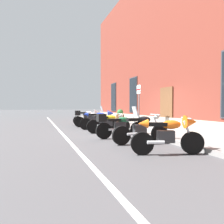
{
  "coord_description": "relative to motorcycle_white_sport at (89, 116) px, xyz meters",
  "views": [
    {
      "loc": [
        9.55,
        -4.3,
        1.3
      ],
      "look_at": [
        -1.42,
        -0.38,
        0.97
      ],
      "focal_mm": 33.68,
      "sensor_mm": 36.0,
      "label": 1
    }
  ],
  "objects": [
    {
      "name": "ground_plane",
      "position": [
        4.71,
        0.94,
        -0.58
      ],
      "size": [
        140.0,
        140.0,
        0.0
      ],
      "primitive_type": "plane",
      "color": "#424244"
    },
    {
      "name": "sidewalk",
      "position": [
        4.71,
        2.05,
        -0.5
      ],
      "size": [
        30.69,
        2.22,
        0.15
      ],
      "primitive_type": "cube",
      "color": "slate",
      "rests_on": "ground_plane"
    },
    {
      "name": "lane_stripe",
      "position": [
        4.71,
        -2.26,
        -0.58
      ],
      "size": [
        30.69,
        0.12,
        0.01
      ],
      "primitive_type": "cube",
      "color": "silver",
      "rests_on": "ground_plane"
    },
    {
      "name": "brick_pub_facade",
      "position": [
        4.71,
        6.85,
        4.46
      ],
      "size": [
        24.69,
        7.46,
        10.08
      ],
      "color": "maroon",
      "rests_on": "ground_plane"
    },
    {
      "name": "motorcycle_white_sport",
      "position": [
        0.0,
        0.0,
        0.0
      ],
      "size": [
        0.69,
        1.96,
        1.07
      ],
      "color": "black",
      "rests_on": "ground_plane"
    },
    {
      "name": "motorcycle_silver_touring",
      "position": [
        1.52,
        -0.27,
        -0.03
      ],
      "size": [
        0.66,
        2.2,
        1.31
      ],
      "color": "black",
      "rests_on": "ground_plane"
    },
    {
      "name": "motorcycle_blue_sport",
      "position": [
        3.19,
        -0.1,
        0.0
      ],
      "size": [
        0.69,
        2.08,
        1.07
      ],
      "color": "black",
      "rests_on": "ground_plane"
    },
    {
      "name": "motorcycle_yellow_naked",
      "position": [
        4.72,
        -0.1,
        -0.1
      ],
      "size": [
        0.62,
        2.12,
        0.94
      ],
      "color": "black",
      "rests_on": "ground_plane"
    },
    {
      "name": "motorcycle_green_touring",
      "position": [
        6.38,
        -0.26,
        -0.04
      ],
      "size": [
        0.62,
        2.13,
        1.28
      ],
      "color": "black",
      "rests_on": "ground_plane"
    },
    {
      "name": "motorcycle_black_naked",
      "position": [
        7.81,
        0.03,
        -0.08
      ],
      "size": [
        0.62,
        2.1,
        1.02
      ],
      "color": "black",
      "rests_on": "ground_plane"
    },
    {
      "name": "motorcycle_orange_sport",
      "position": [
        9.52,
        -0.01,
        -0.01
      ],
      "size": [
        0.78,
        1.94,
        1.06
      ],
      "color": "black",
      "rests_on": "ground_plane"
    },
    {
      "name": "parking_sign",
      "position": [
        4.42,
        1.64,
        1.04
      ],
      "size": [
        0.36,
        0.07,
        2.26
      ],
      "color": "#4C4C51",
      "rests_on": "sidewalk"
    },
    {
      "name": "barrel_planter",
      "position": [
        1.62,
        1.72,
        -0.01
      ],
      "size": [
        0.57,
        0.57,
        0.95
      ],
      "color": "brown",
      "rests_on": "sidewalk"
    }
  ]
}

